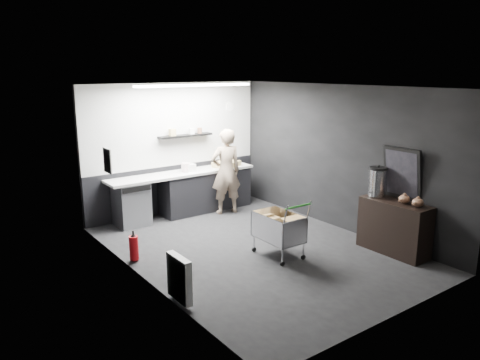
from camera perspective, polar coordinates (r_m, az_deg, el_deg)
floor at (r=8.01m, az=1.81°, el=-8.41°), size 5.50×5.50×0.00m
ceiling at (r=7.43m, az=1.97°, el=11.29°), size 5.50×5.50×0.00m
wall_back at (r=9.88m, az=-8.02°, el=3.83°), size 5.50×0.00×5.50m
wall_front at (r=5.77m, az=19.01°, el=-3.73°), size 5.50×0.00×5.50m
wall_left at (r=6.59m, az=-11.93°, el=-1.16°), size 0.00×5.50×5.50m
wall_right at (r=8.96m, az=12.02°, el=2.67°), size 0.00×5.50×5.50m
kitchen_wall_panel at (r=9.79m, az=-8.06°, el=6.70°), size 3.95×0.02×1.70m
dado_panel at (r=10.03m, az=-7.81°, el=-0.98°), size 3.95×0.02×1.00m
floating_shelf at (r=9.82m, az=-6.68°, el=5.41°), size 1.20×0.22×0.04m
wall_clock at (r=10.48m, az=-1.26°, el=8.92°), size 0.20×0.03×0.20m
poster at (r=7.74m, az=-15.88°, el=2.28°), size 0.02×0.30×0.40m
poster_red_band at (r=7.73m, az=-15.88°, el=2.80°), size 0.02×0.22×0.10m
radiator at (r=6.19m, az=-7.41°, el=-11.80°), size 0.10×0.50×0.60m
ceiling_strip at (r=8.96m, az=-5.51°, el=11.42°), size 2.40×0.20×0.04m
prep_counter at (r=9.85m, az=-6.24°, el=-1.47°), size 3.20×0.61×0.90m
person at (r=9.70m, az=-1.72°, el=1.03°), size 0.72×0.55×1.79m
shopping_cart at (r=7.60m, az=4.71°, el=-5.97°), size 0.53×0.88×0.96m
sideboard at (r=8.11m, az=18.21°, el=-4.63°), size 0.50×1.17×1.75m
fire_extinguisher at (r=7.64m, az=-12.81°, el=-7.98°), size 0.15×0.15×0.48m
cardboard_box at (r=10.17m, az=-1.66°, el=1.97°), size 0.66×0.58×0.11m
pink_tub at (r=9.69m, az=-6.62°, el=1.53°), size 0.18×0.18×0.18m
white_container at (r=9.70m, az=-6.03°, el=1.48°), size 0.19×0.16×0.16m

